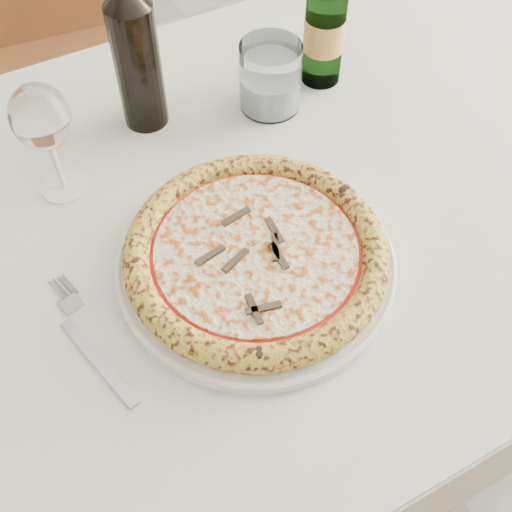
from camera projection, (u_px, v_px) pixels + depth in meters
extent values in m
cube|color=gray|center=(347.00, 445.00, 1.42)|extent=(5.00, 6.00, 0.02)
cube|color=brown|center=(218.00, 224.00, 0.84)|extent=(1.35, 0.79, 0.04)
cube|color=silver|center=(217.00, 213.00, 0.82)|extent=(1.41, 0.85, 0.01)
cube|color=silver|center=(112.00, 102.00, 1.13)|extent=(1.39, 0.01, 0.22)
cylinder|color=brown|center=(392.00, 136.00, 1.49)|extent=(0.06, 0.06, 0.71)
cube|color=brown|center=(77.00, 84.00, 1.46)|extent=(0.47, 0.47, 0.04)
cylinder|color=brown|center=(145.00, 99.00, 1.79)|extent=(0.04, 0.04, 0.43)
cylinder|color=brown|center=(186.00, 187.00, 1.59)|extent=(0.04, 0.04, 0.43)
cylinder|color=brown|center=(14.00, 132.00, 1.70)|extent=(0.04, 0.04, 0.43)
cylinder|color=brown|center=(40.00, 229.00, 1.50)|extent=(0.04, 0.04, 0.43)
cylinder|color=silver|center=(256.00, 263.00, 0.76)|extent=(0.33, 0.33, 0.01)
torus|color=silver|center=(256.00, 260.00, 0.76)|extent=(0.33, 0.33, 0.01)
cylinder|color=#DCB964|center=(256.00, 256.00, 0.75)|extent=(0.30, 0.30, 0.01)
torus|color=gold|center=(256.00, 252.00, 0.75)|extent=(0.31, 0.31, 0.03)
cylinder|color=red|center=(256.00, 252.00, 0.75)|extent=(0.26, 0.26, 0.00)
cylinder|color=#FAEBB8|center=(256.00, 250.00, 0.74)|extent=(0.24, 0.24, 0.00)
cube|color=brown|center=(278.00, 238.00, 0.75)|extent=(0.04, 0.01, 0.00)
cube|color=brown|center=(267.00, 217.00, 0.77)|extent=(0.03, 0.03, 0.00)
cube|color=brown|center=(228.00, 210.00, 0.78)|extent=(0.01, 0.04, 0.00)
cube|color=brown|center=(226.00, 242.00, 0.75)|extent=(0.03, 0.03, 0.00)
cube|color=brown|center=(214.00, 267.00, 0.72)|extent=(0.04, 0.01, 0.00)
cube|color=brown|center=(238.00, 299.00, 0.70)|extent=(0.03, 0.03, 0.00)
cube|color=brown|center=(274.00, 273.00, 0.72)|extent=(0.01, 0.04, 0.00)
cube|color=brown|center=(307.00, 259.00, 0.73)|extent=(0.03, 0.03, 0.00)
cube|color=#999DB1|center=(98.00, 361.00, 0.69)|extent=(0.04, 0.14, 0.00)
cube|color=#999DB1|center=(72.00, 305.00, 0.73)|extent=(0.03, 0.03, 0.00)
cylinder|color=#999DB1|center=(57.00, 292.00, 0.74)|extent=(0.00, 0.03, 0.00)
cylinder|color=#999DB1|center=(61.00, 290.00, 0.75)|extent=(0.00, 0.03, 0.00)
cylinder|color=#999DB1|center=(66.00, 288.00, 0.75)|extent=(0.00, 0.03, 0.00)
cylinder|color=#999DB1|center=(71.00, 286.00, 0.75)|extent=(0.00, 0.03, 0.00)
cylinder|color=white|center=(65.00, 186.00, 0.85)|extent=(0.06, 0.06, 0.00)
cylinder|color=white|center=(56.00, 163.00, 0.81)|extent=(0.01, 0.01, 0.08)
ellipsoid|color=white|center=(40.00, 117.00, 0.75)|extent=(0.07, 0.07, 0.08)
cylinder|color=white|center=(270.00, 77.00, 0.91)|extent=(0.09, 0.09, 0.10)
cylinder|color=#C9E2FC|center=(270.00, 91.00, 0.93)|extent=(0.08, 0.08, 0.05)
cylinder|color=#375E33|center=(324.00, 36.00, 0.93)|extent=(0.06, 0.06, 0.15)
cylinder|color=#E5AD4C|center=(324.00, 33.00, 0.92)|extent=(0.06, 0.06, 0.05)
cylinder|color=black|center=(138.00, 67.00, 0.86)|extent=(0.06, 0.06, 0.18)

